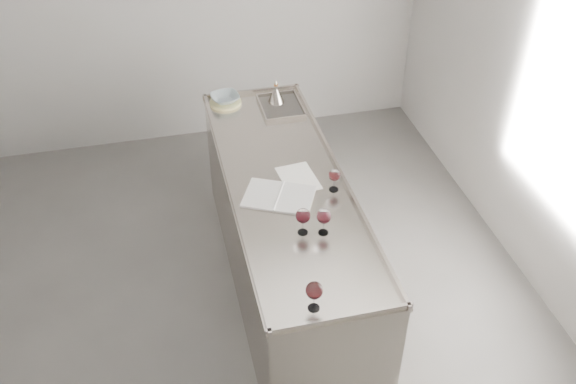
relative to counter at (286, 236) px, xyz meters
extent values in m
cube|color=#52504D|center=(-0.50, -0.30, -0.48)|extent=(4.50, 5.00, 0.02)
cube|color=#A9A6A3|center=(1.76, -0.30, 0.93)|extent=(0.02, 5.00, 2.80)
cube|color=#9F968E|center=(0.00, 0.00, -0.01)|extent=(0.75, 2.40, 0.92)
cube|color=#9F968E|center=(0.00, 0.00, 0.46)|extent=(0.77, 2.42, 0.02)
cube|color=#9F968E|center=(0.00, -1.19, 0.48)|extent=(0.77, 0.02, 0.03)
cube|color=#9F968E|center=(0.00, 1.19, 0.48)|extent=(0.77, 0.02, 0.03)
cube|color=#9F968E|center=(-0.37, 0.00, 0.48)|extent=(0.02, 2.42, 0.03)
cube|color=#9F968E|center=(0.36, 0.00, 0.48)|extent=(0.02, 2.42, 0.03)
cube|color=#595654|center=(0.17, 0.92, 0.46)|extent=(0.30, 0.38, 0.01)
cylinder|color=white|center=(-0.11, -1.08, 0.47)|extent=(0.06, 0.06, 0.00)
cylinder|color=white|center=(-0.11, -1.08, 0.51)|extent=(0.01, 0.01, 0.09)
ellipsoid|color=white|center=(-0.11, -1.08, 0.60)|extent=(0.09, 0.09, 0.09)
cylinder|color=#330708|center=(-0.11, -1.08, 0.58)|extent=(0.06, 0.06, 0.02)
cylinder|color=white|center=(-0.02, -0.50, 0.47)|extent=(0.06, 0.06, 0.00)
cylinder|color=white|center=(-0.02, -0.50, 0.51)|extent=(0.01, 0.01, 0.08)
ellipsoid|color=white|center=(-0.02, -0.50, 0.59)|extent=(0.09, 0.09, 0.09)
cylinder|color=#32060C|center=(-0.02, -0.50, 0.57)|extent=(0.06, 0.06, 0.02)
cylinder|color=white|center=(0.10, -0.53, 0.47)|extent=(0.06, 0.06, 0.00)
cylinder|color=white|center=(0.10, -0.53, 0.51)|extent=(0.01, 0.01, 0.08)
ellipsoid|color=white|center=(0.10, -0.53, 0.59)|extent=(0.09, 0.09, 0.09)
cylinder|color=#38070F|center=(0.10, -0.53, 0.57)|extent=(0.06, 0.06, 0.02)
cylinder|color=white|center=(0.27, -0.15, 0.47)|extent=(0.06, 0.06, 0.00)
cylinder|color=white|center=(0.27, -0.15, 0.51)|extent=(0.01, 0.01, 0.08)
ellipsoid|color=white|center=(0.27, -0.15, 0.58)|extent=(0.08, 0.08, 0.08)
cylinder|color=#330608|center=(0.27, -0.15, 0.57)|extent=(0.05, 0.05, 0.02)
cube|color=silver|center=(-0.18, -0.10, 0.47)|extent=(0.32, 0.36, 0.01)
cube|color=silver|center=(0.02, -0.19, 0.47)|extent=(0.32, 0.36, 0.01)
cylinder|color=white|center=(-0.08, -0.15, 0.48)|extent=(0.14, 0.27, 0.01)
cube|color=silver|center=(0.09, 0.01, 0.47)|extent=(0.25, 0.34, 0.00)
cylinder|color=beige|center=(-0.22, 1.08, 0.48)|extent=(0.32, 0.32, 0.02)
imported|color=#8D9FA5|center=(-0.22, 1.08, 0.51)|extent=(0.25, 0.25, 0.05)
cone|color=gray|center=(0.16, 1.01, 0.52)|extent=(0.13, 0.13, 0.11)
cylinder|color=gray|center=(0.16, 1.01, 0.59)|extent=(0.02, 0.02, 0.03)
cylinder|color=#A15A2C|center=(0.16, 1.01, 0.61)|extent=(0.03, 0.03, 0.01)
cone|color=gray|center=(0.16, 1.01, 0.64)|extent=(0.02, 0.02, 0.04)
camera|label=1|loc=(-0.75, -3.21, 2.96)|focal=40.00mm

